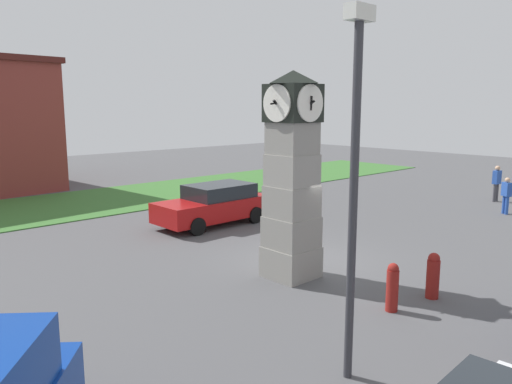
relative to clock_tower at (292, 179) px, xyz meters
The scene contains 9 objects.
ground_plane 3.01m from the clock_tower, 18.02° to the left, with size 71.77×71.77×0.00m, color #4C4C4F.
clock_tower is the anchor object (origin of this frame).
bollard_near_tower 4.14m from the clock_tower, 67.63° to the right, with size 0.30×0.30×1.11m.
bollard_mid_row 3.72m from the clock_tower, 90.25° to the right, with size 0.27×0.27×1.10m.
car_end_of_row 6.74m from the clock_tower, 70.27° to the left, with size 4.49×1.99×1.55m.
pedestrian_near_bench 15.06m from the clock_tower, ahead, with size 0.43×0.29×1.72m.
pedestrian_crossing_lot 12.52m from the clock_tower, ahead, with size 0.42×0.47×1.55m.
street_lamp_near_road 5.11m from the clock_tower, 125.70° to the right, with size 0.50×0.24×5.98m.
grass_verge_far 14.10m from the clock_tower, 79.02° to the left, with size 43.06×6.82×0.04m, color #386B2D.
Camera 1 is at (-10.70, -9.19, 4.49)m, focal length 35.00 mm.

